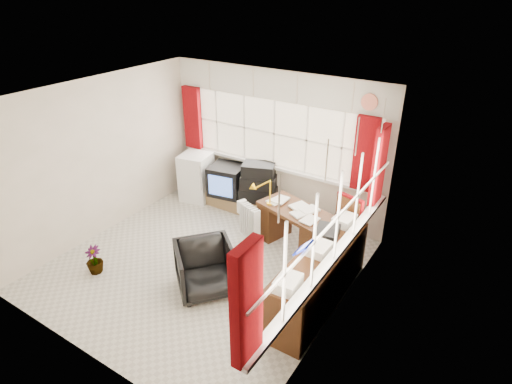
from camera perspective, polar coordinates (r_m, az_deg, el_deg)
ground at (r=6.43m, az=-6.89°, el=-9.65°), size 4.00×4.00×0.00m
room_walls at (r=5.66m, az=-7.72°, el=2.61°), size 4.00×4.00×4.00m
window_back at (r=7.34m, az=2.26°, el=3.99°), size 3.70×0.12×3.60m
window_right at (r=5.05m, az=10.10°, el=-8.13°), size 0.12×3.70×3.60m
curtains at (r=5.91m, az=5.04°, el=3.35°), size 3.83×3.83×1.15m
overhead_cabinets at (r=5.66m, az=6.14°, el=10.80°), size 3.98×3.98×0.48m
desk at (r=6.59m, az=5.27°, el=-4.58°), size 1.29×0.88×0.72m
desk_lamp at (r=6.42m, az=1.90°, el=0.67°), size 0.16×0.14×0.42m
task_chair at (r=6.29m, az=11.55°, el=-4.81°), size 0.54×0.56×1.05m
office_chair at (r=5.79m, az=-6.76°, el=-10.10°), size 1.05×1.05×0.69m
radiator at (r=6.79m, az=-0.82°, el=-4.63°), size 0.45×0.31×0.62m
credenza at (r=5.60m, az=8.42°, el=-11.13°), size 0.50×2.00×0.85m
file_tray at (r=5.67m, az=9.49°, el=-5.41°), size 0.36×0.43×0.12m
tv_bench at (r=7.79m, az=-2.17°, el=-1.25°), size 1.40×0.50×0.25m
crt_tv at (r=7.69m, az=-3.84°, el=1.60°), size 0.68×0.64×0.54m
hifi_stack at (r=7.44m, az=0.35°, el=1.19°), size 0.76×0.62×0.69m
mini_fridge at (r=8.04m, az=-7.94°, el=2.00°), size 0.61×0.61×0.89m
spray_bottle_a at (r=7.10m, az=0.18°, el=-4.18°), size 0.12×0.12×0.27m
spray_bottle_b at (r=7.33m, az=1.34°, el=-3.58°), size 0.09×0.09×0.17m
flower_vase at (r=6.54m, az=-20.78°, el=-8.45°), size 0.27×0.27×0.42m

